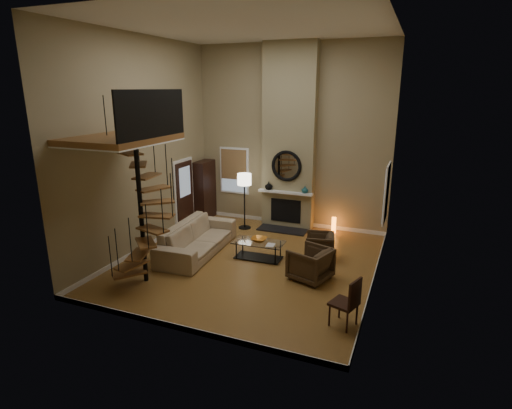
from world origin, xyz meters
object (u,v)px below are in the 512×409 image
at_px(armchair_near, 322,246).
at_px(armchair_far, 313,265).
at_px(floor_lamp, 244,184).
at_px(sofa, 197,238).
at_px(hutch, 205,190).
at_px(side_chair, 348,301).
at_px(coffee_table, 258,248).
at_px(accent_lamp, 334,225).

xyz_separation_m(armchair_near, armchair_far, (0.08, -1.23, 0.00)).
bearing_deg(floor_lamp, sofa, -99.81).
height_order(hutch, armchair_near, hutch).
xyz_separation_m(sofa, floor_lamp, (0.39, 2.25, 1.02)).
height_order(armchair_near, side_chair, side_chair).
relative_size(hutch, side_chair, 2.02).
bearing_deg(armchair_far, coffee_table, -93.75).
height_order(armchair_near, floor_lamp, floor_lamp).
bearing_deg(accent_lamp, side_chair, -75.69).
height_order(hutch, sofa, hutch).
bearing_deg(armchair_near, hutch, -125.64).
distance_m(sofa, side_chair, 4.78).
bearing_deg(coffee_table, armchair_near, 21.01).
relative_size(hutch, coffee_table, 1.48).
bearing_deg(armchair_far, sofa, -79.21).
height_order(hutch, side_chair, hutch).
relative_size(sofa, armchair_near, 3.96).
height_order(armchair_far, coffee_table, armchair_far).
bearing_deg(side_chair, hutch, 139.10).
xyz_separation_m(sofa, armchair_near, (3.17, 0.79, -0.04)).
height_order(coffee_table, side_chair, side_chair).
bearing_deg(armchair_far, side_chair, 51.12).
bearing_deg(accent_lamp, sofa, -137.05).
xyz_separation_m(hutch, floor_lamp, (1.64, -0.48, 0.46)).
bearing_deg(hutch, armchair_near, -23.63).
relative_size(coffee_table, side_chair, 1.36).
xyz_separation_m(coffee_table, accent_lamp, (1.39, 2.62, -0.03)).
relative_size(sofa, accent_lamp, 6.00).
height_order(sofa, floor_lamp, floor_lamp).
distance_m(armchair_far, side_chair, 1.97).
relative_size(coffee_table, accent_lamp, 2.80).
xyz_separation_m(armchair_near, accent_lamp, (-0.12, 2.04, -0.10)).
distance_m(armchair_near, floor_lamp, 3.31).
relative_size(armchair_far, coffee_table, 0.65).
height_order(accent_lamp, side_chair, side_chair).
bearing_deg(hutch, sofa, -65.30).
bearing_deg(accent_lamp, armchair_near, -86.66).
distance_m(hutch, armchair_near, 4.86).
xyz_separation_m(armchair_far, floor_lamp, (-2.85, 2.68, 1.06)).
height_order(armchair_near, accent_lamp, armchair_near).
bearing_deg(floor_lamp, armchair_near, -27.68).
xyz_separation_m(armchair_far, coffee_table, (-1.59, 0.65, -0.07)).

